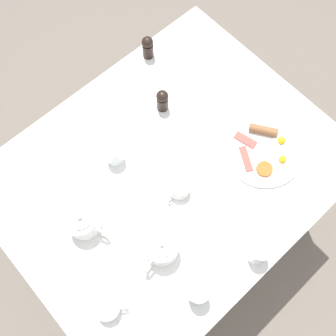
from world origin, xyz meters
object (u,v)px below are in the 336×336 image
object	(u,v)px
fork_by_plate	(51,167)
water_glass_short	(258,253)
pepper_grinder	(162,100)
knife_by_plate	(209,63)
teacup_with_saucer_left	(108,309)
teapot_far	(83,222)
water_glass_tall	(198,293)
teacup_with_saucer_right	(179,189)
breakfast_plate	(264,150)
teapot_near	(162,248)
wine_glass_spare	(114,153)
salt_grinder	(148,47)
spoon_for_tea	(235,220)

from	to	relation	value
fork_by_plate	water_glass_short	bearing A→B (deg)	24.08
pepper_grinder	fork_by_plate	size ratio (longest dim) A/B	0.63
fork_by_plate	knife_by_plate	distance (m)	0.75
teacup_with_saucer_left	teapot_far	bearing A→B (deg)	157.16
knife_by_plate	water_glass_tall	bearing A→B (deg)	-47.02
teacup_with_saucer_right	teapot_far	bearing A→B (deg)	-111.09
breakfast_plate	teacup_with_saucer_right	world-z (taller)	teacup_with_saucer_right
teacup_with_saucer_right	water_glass_short	world-z (taller)	water_glass_short
water_glass_short	pepper_grinder	world-z (taller)	pepper_grinder
teapot_near	water_glass_tall	bearing A→B (deg)	-106.24
water_glass_short	teapot_far	bearing A→B (deg)	-142.16
breakfast_plate	wine_glass_spare	bearing A→B (deg)	-129.11
pepper_grinder	salt_grinder	size ratio (longest dim) A/B	1.00
teacup_with_saucer_left	pepper_grinder	size ratio (longest dim) A/B	1.53
teacup_with_saucer_left	knife_by_plate	world-z (taller)	teacup_with_saucer_left
teapot_far	wine_glass_spare	xyz separation A→B (m)	(-0.13, 0.23, -0.00)
teacup_with_saucer_left	salt_grinder	world-z (taller)	salt_grinder
teacup_with_saucer_left	pepper_grinder	distance (m)	0.75
teapot_far	spoon_for_tea	xyz separation A→B (m)	(0.33, 0.39, -0.05)
pepper_grinder	spoon_for_tea	size ratio (longest dim) A/B	0.72
teacup_with_saucer_right	salt_grinder	world-z (taller)	salt_grinder
teacup_with_saucer_right	knife_by_plate	world-z (taller)	teacup_with_saucer_right
fork_by_plate	teacup_with_saucer_left	bearing A→B (deg)	-15.92
breakfast_plate	pepper_grinder	distance (m)	0.42
spoon_for_tea	water_glass_tall	bearing A→B (deg)	-71.56
breakfast_plate	pepper_grinder	xyz separation A→B (m)	(-0.39, -0.15, 0.04)
teapot_near	teapot_far	size ratio (longest dim) A/B	1.02
water_glass_tall	salt_grinder	distance (m)	0.95
teapot_near	salt_grinder	world-z (taller)	teapot_near
water_glass_short	fork_by_plate	size ratio (longest dim) A/B	0.59
spoon_for_tea	fork_by_plate	bearing A→B (deg)	-148.75
wine_glass_spare	spoon_for_tea	distance (m)	0.48
breakfast_plate	knife_by_plate	xyz separation A→B (m)	(-0.41, 0.12, -0.01)
water_glass_tall	spoon_for_tea	distance (m)	0.29
teapot_far	water_glass_short	bearing A→B (deg)	-161.01
salt_grinder	spoon_for_tea	distance (m)	0.76
water_glass_short	pepper_grinder	bearing A→B (deg)	166.75
teapot_near	knife_by_plate	xyz separation A→B (m)	(-0.43, 0.65, -0.05)
salt_grinder	fork_by_plate	world-z (taller)	salt_grinder
teacup_with_saucer_right	water_glass_short	xyz separation A→B (m)	(0.34, 0.04, 0.02)
teacup_with_saucer_right	wine_glass_spare	world-z (taller)	wine_glass_spare
teapot_near	fork_by_plate	xyz separation A→B (m)	(-0.49, -0.10, -0.05)
teapot_far	spoon_for_tea	size ratio (longest dim) A/B	1.31
water_glass_short	spoon_for_tea	xyz separation A→B (m)	(-0.13, 0.04, -0.05)
knife_by_plate	teapot_far	bearing A→B (deg)	-76.14
teapot_near	wine_glass_spare	world-z (taller)	teapot_near
spoon_for_tea	wine_glass_spare	bearing A→B (deg)	-160.87
teacup_with_saucer_left	water_glass_short	size ratio (longest dim) A/B	1.65
breakfast_plate	spoon_for_tea	xyz separation A→B (m)	(0.11, -0.26, -0.01)
breakfast_plate	salt_grinder	xyz separation A→B (m)	(-0.61, -0.03, 0.04)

